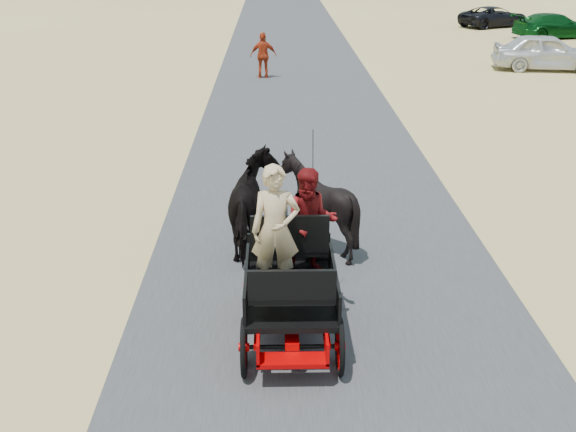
{
  "coord_description": "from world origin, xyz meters",
  "views": [
    {
      "loc": [
        -0.83,
        -6.91,
        5.38
      ],
      "look_at": [
        -0.61,
        3.55,
        1.2
      ],
      "focal_mm": 45.0,
      "sensor_mm": 36.0,
      "label": 1
    }
  ],
  "objects_px": {
    "horse_left": "(255,205)",
    "pedestrian": "(263,55)",
    "carriage": "(290,314)",
    "car_a": "(547,52)",
    "car_c": "(554,26)",
    "horse_right": "(318,205)",
    "car_d": "(494,17)"
  },
  "relations": [
    {
      "from": "car_c",
      "to": "pedestrian",
      "type": "bearing_deg",
      "value": 111.41
    },
    {
      "from": "pedestrian",
      "to": "car_a",
      "type": "xyz_separation_m",
      "value": [
        11.46,
        1.48,
        -0.14
      ]
    },
    {
      "from": "car_a",
      "to": "car_d",
      "type": "relative_size",
      "value": 1.01
    },
    {
      "from": "horse_right",
      "to": "pedestrian",
      "type": "distance_m",
      "value": 16.04
    },
    {
      "from": "horse_left",
      "to": "horse_right",
      "type": "relative_size",
      "value": 1.18
    },
    {
      "from": "carriage",
      "to": "car_a",
      "type": "bearing_deg",
      "value": 62.01
    },
    {
      "from": "car_c",
      "to": "car_d",
      "type": "distance_m",
      "value": 5.04
    },
    {
      "from": "horse_left",
      "to": "car_a",
      "type": "xyz_separation_m",
      "value": [
        11.43,
        17.48,
        -0.13
      ]
    },
    {
      "from": "carriage",
      "to": "car_c",
      "type": "relative_size",
      "value": 0.55
    },
    {
      "from": "carriage",
      "to": "car_c",
      "type": "distance_m",
      "value": 32.95
    },
    {
      "from": "car_a",
      "to": "car_c",
      "type": "relative_size",
      "value": 0.97
    },
    {
      "from": "pedestrian",
      "to": "car_c",
      "type": "height_order",
      "value": "pedestrian"
    },
    {
      "from": "carriage",
      "to": "horse_right",
      "type": "height_order",
      "value": "horse_right"
    },
    {
      "from": "car_a",
      "to": "horse_right",
      "type": "bearing_deg",
      "value": 157.76
    },
    {
      "from": "carriage",
      "to": "pedestrian",
      "type": "height_order",
      "value": "pedestrian"
    },
    {
      "from": "carriage",
      "to": "horse_right",
      "type": "distance_m",
      "value": 3.09
    },
    {
      "from": "carriage",
      "to": "horse_right",
      "type": "xyz_separation_m",
      "value": [
        0.55,
        3.0,
        0.49
      ]
    },
    {
      "from": "carriage",
      "to": "car_d",
      "type": "xyz_separation_m",
      "value": [
        12.72,
        34.27,
        0.22
      ]
    },
    {
      "from": "carriage",
      "to": "horse_left",
      "type": "bearing_deg",
      "value": 100.39
    },
    {
      "from": "horse_left",
      "to": "pedestrian",
      "type": "distance_m",
      "value": 16.0
    },
    {
      "from": "car_c",
      "to": "carriage",
      "type": "bearing_deg",
      "value": 140.26
    },
    {
      "from": "horse_left",
      "to": "horse_right",
      "type": "height_order",
      "value": "horse_right"
    },
    {
      "from": "horse_right",
      "to": "car_d",
      "type": "distance_m",
      "value": 33.55
    },
    {
      "from": "car_c",
      "to": "car_a",
      "type": "bearing_deg",
      "value": 144.54
    },
    {
      "from": "horse_left",
      "to": "car_c",
      "type": "xyz_separation_m",
      "value": [
        15.09,
        26.57,
        -0.21
      ]
    },
    {
      "from": "horse_left",
      "to": "pedestrian",
      "type": "bearing_deg",
      "value": -89.9
    },
    {
      "from": "horse_left",
      "to": "car_d",
      "type": "bearing_deg",
      "value": -112.99
    },
    {
      "from": "horse_left",
      "to": "car_c",
      "type": "height_order",
      "value": "horse_left"
    },
    {
      "from": "horse_right",
      "to": "car_c",
      "type": "bearing_deg",
      "value": -117.76
    },
    {
      "from": "horse_left",
      "to": "car_a",
      "type": "height_order",
      "value": "horse_left"
    },
    {
      "from": "car_c",
      "to": "car_d",
      "type": "relative_size",
      "value": 1.05
    },
    {
      "from": "carriage",
      "to": "horse_left",
      "type": "height_order",
      "value": "horse_left"
    }
  ]
}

